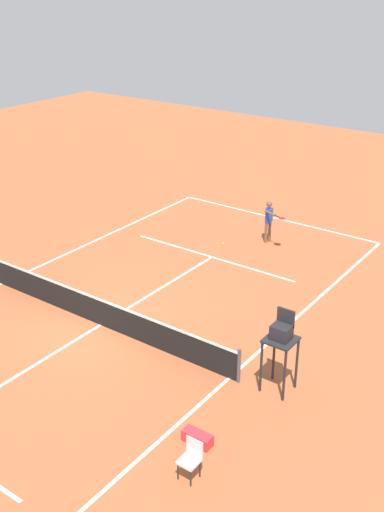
{
  "coord_description": "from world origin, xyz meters",
  "views": [
    {
      "loc": [
        -12.5,
        12.29,
        10.46
      ],
      "look_at": [
        -0.31,
        -4.6,
        0.8
      ],
      "focal_mm": 43.75,
      "sensor_mm": 36.0,
      "label": 1
    }
  ],
  "objects_px": {
    "tennis_ball": "(223,243)",
    "player_serving": "(269,218)",
    "courtside_chair_near": "(191,457)",
    "umpire_chair": "(281,338)",
    "equipment_bag": "(197,438)"
  },
  "relations": [
    {
      "from": "tennis_ball",
      "to": "player_serving",
      "type": "bearing_deg",
      "value": -138.2
    },
    {
      "from": "tennis_ball",
      "to": "equipment_bag",
      "type": "bearing_deg",
      "value": 120.16
    },
    {
      "from": "tennis_ball",
      "to": "equipment_bag",
      "type": "xyz_separation_m",
      "value": [
        -6.03,
        10.38,
        0.12
      ]
    },
    {
      "from": "umpire_chair",
      "to": "equipment_bag",
      "type": "distance_m",
      "value": 3.41
    },
    {
      "from": "player_serving",
      "to": "equipment_bag",
      "type": "distance_m",
      "value": 12.56
    },
    {
      "from": "player_serving",
      "to": "equipment_bag",
      "type": "xyz_separation_m",
      "value": [
        -4.63,
        11.64,
        -0.93
      ]
    },
    {
      "from": "umpire_chair",
      "to": "tennis_ball",
      "type": "bearing_deg",
      "value": -48.17
    },
    {
      "from": "courtside_chair_near",
      "to": "tennis_ball",
      "type": "bearing_deg",
      "value": -60.05
    },
    {
      "from": "player_serving",
      "to": "tennis_ball",
      "type": "distance_m",
      "value": 2.15
    },
    {
      "from": "umpire_chair",
      "to": "courtside_chair_near",
      "type": "height_order",
      "value": "umpire_chair"
    },
    {
      "from": "tennis_ball",
      "to": "equipment_bag",
      "type": "height_order",
      "value": "equipment_bag"
    },
    {
      "from": "player_serving",
      "to": "courtside_chair_near",
      "type": "xyz_separation_m",
      "value": [
        -5.13,
        12.6,
        -0.55
      ]
    },
    {
      "from": "player_serving",
      "to": "courtside_chair_near",
      "type": "height_order",
      "value": "player_serving"
    },
    {
      "from": "player_serving",
      "to": "umpire_chair",
      "type": "xyz_separation_m",
      "value": [
        -5.17,
        8.6,
        0.53
      ]
    },
    {
      "from": "player_serving",
      "to": "tennis_ball",
      "type": "xyz_separation_m",
      "value": [
        1.4,
        1.25,
        -1.05
      ]
    }
  ]
}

